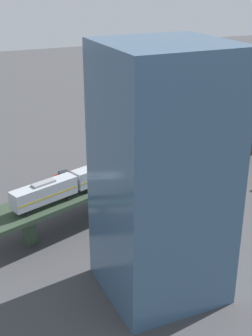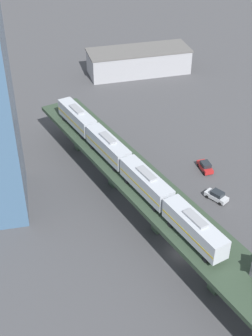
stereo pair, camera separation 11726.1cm
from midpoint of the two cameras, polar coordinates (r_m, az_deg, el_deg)
The scene contains 9 objects.
ground_plane at distance 71.11m, azimuth -19.70°, elevation -22.60°, with size 400.00×400.00×0.00m, color #424244.
elevated_viaduct at distance 67.18m, azimuth -20.27°, elevation -18.97°, with size 37.94×89.71×6.87m.
subway_train at distance 61.99m, azimuth -33.84°, elevation -21.84°, with size 18.88×47.99×4.45m.
signal_hut at distance 71.93m, azimuth -10.83°, elevation -11.86°, with size 4.09×4.09×3.40m.
street_car_silver at distance 79.52m, azimuth -29.50°, elevation -18.02°, with size 3.92×4.67×1.89m.
street_car_black at distance 79.16m, azimuth -16.24°, elevation -15.75°, with size 2.79×4.70×1.89m.
street_car_red at distance 82.46m, azimuth -36.19°, elevation -18.16°, with size 2.20×4.52×1.89m.
street_lamp at distance 80.23m, azimuth -15.46°, elevation -12.24°, with size 0.44×0.44×6.94m.
office_tower at distance 42.48m, azimuth -52.52°, elevation -36.40°, with size 16.00×16.00×36.00m.
Camera 1 is at (-82.61, 47.93, 44.00)m, focal length 50.00 mm.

